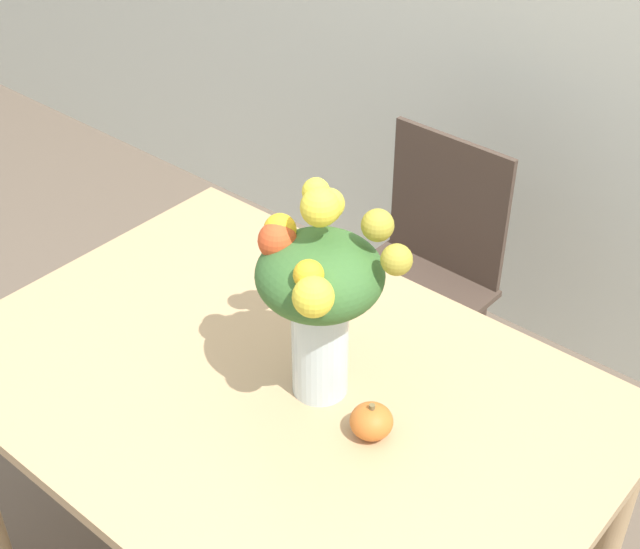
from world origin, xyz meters
TOP-DOWN VIEW (x-y plane):
  - dining_table at (0.00, 0.00)m, footprint 1.36×0.94m
  - flower_vase at (0.08, 0.05)m, footprint 0.29×0.28m
  - pumpkin at (0.24, 0.01)m, footprint 0.08×0.08m
  - dining_chair_near_window at (-0.21, 0.84)m, footprint 0.43×0.43m

SIDE VIEW (x-z plane):
  - dining_chair_near_window at x=-0.21m, z-range 0.02..0.91m
  - dining_table at x=0.00m, z-range 0.29..1.07m
  - pumpkin at x=0.24m, z-range 0.77..0.85m
  - flower_vase at x=0.08m, z-range 0.79..1.26m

